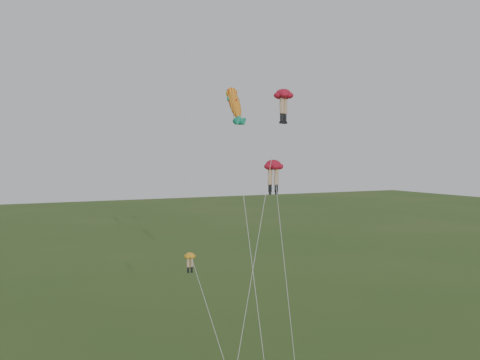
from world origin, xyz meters
name	(u,v)px	position (x,y,z in m)	size (l,w,h in m)	color
legs_kite_red_high	(283,99)	(7.06, 6.94, 19.31)	(10.03, 9.88, 20.16)	#B21228
legs_kite_red_mid	(273,169)	(6.06, 6.66, 13.83)	(4.12, 9.42, 14.60)	#B21228
legs_kite_yellow	(193,265)	(-1.24, 5.28, 7.28)	(0.88, 7.84, 8.10)	orange
fish_kite	(235,104)	(2.47, 6.19, 18.66)	(2.75, 10.41, 20.29)	yellow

